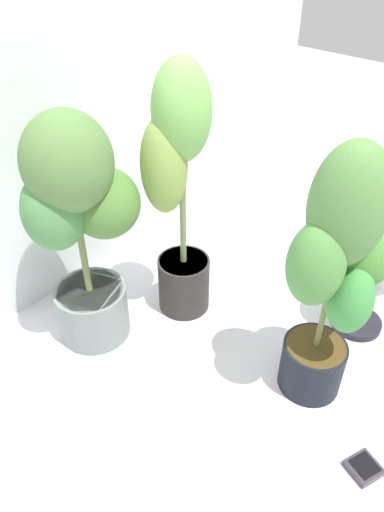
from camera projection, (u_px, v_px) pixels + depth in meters
name	position (u px, v px, depth m)	size (l,w,h in m)	color
ground_plane	(212.00, 423.00, 1.42)	(8.00, 8.00, 0.00)	silver
potted_plant_front_right	(338.00, 270.00, 1.26)	(0.38, 0.28, 0.83)	black
potted_plant_back_center	(80.00, 218.00, 1.44)	(0.43, 0.35, 0.82)	slate
potted_plant_back_right	(178.00, 189.00, 1.52)	(0.28, 0.26, 0.92)	#2A2725
hygrometer_box	(364.00, 468.00, 1.30)	(0.10, 0.10, 0.03)	#342E36
floor_fan	(371.00, 270.00, 1.59)	(0.26, 0.26, 0.38)	black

